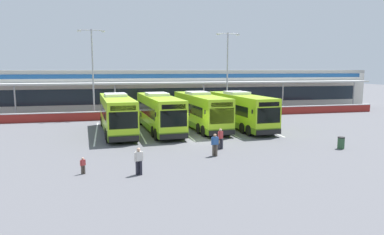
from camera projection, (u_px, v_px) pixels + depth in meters
name	position (u px, v px, depth m)	size (l,w,h in m)	color
ground_plane	(194.00, 140.00, 30.60)	(200.00, 200.00, 0.00)	#56565B
terminal_building	(154.00, 89.00, 56.09)	(70.00, 13.00, 6.00)	beige
red_barrier_wall	(167.00, 114.00, 44.48)	(60.00, 0.40, 1.10)	maroon
coach_bus_leftmost	(117.00, 115.00, 34.07)	(3.50, 12.28, 3.78)	#9ED11E
coach_bus_left_centre	(159.00, 113.00, 35.10)	(3.50, 12.28, 3.78)	#9ED11E
coach_bus_centre	(200.00, 111.00, 36.85)	(3.50, 12.28, 3.78)	#9ED11E
coach_bus_right_centre	(240.00, 111.00, 37.14)	(3.50, 12.28, 3.78)	#9ED11E
bay_stripe_far_west	(96.00, 133.00, 34.42)	(0.14, 13.00, 0.01)	silver
bay_stripe_west	(139.00, 131.00, 35.39)	(0.14, 13.00, 0.01)	silver
bay_stripe_mid_west	(180.00, 129.00, 36.37)	(0.14, 13.00, 0.01)	silver
bay_stripe_centre	(219.00, 128.00, 37.35)	(0.14, 13.00, 0.01)	silver
bay_stripe_mid_east	(256.00, 126.00, 38.33)	(0.14, 13.00, 0.01)	silver
pedestrian_with_handbag	(220.00, 138.00, 27.14)	(0.63, 0.48, 1.62)	#33333D
pedestrian_in_dark_coat	(139.00, 160.00, 20.55)	(0.54, 0.30, 1.62)	black
pedestrian_child	(83.00, 165.00, 20.75)	(0.31, 0.23, 1.00)	#4C4238
pedestrian_near_bin	(215.00, 144.00, 25.00)	(0.53, 0.30, 1.62)	#4C4238
lamp_post_west	(93.00, 68.00, 43.31)	(3.24, 0.28, 11.00)	#9E9EA3
lamp_post_centre	(227.00, 68.00, 47.61)	(3.24, 0.28, 11.00)	#9E9EA3
litter_bin	(341.00, 143.00, 27.37)	(0.54, 0.54, 0.93)	#2D5133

